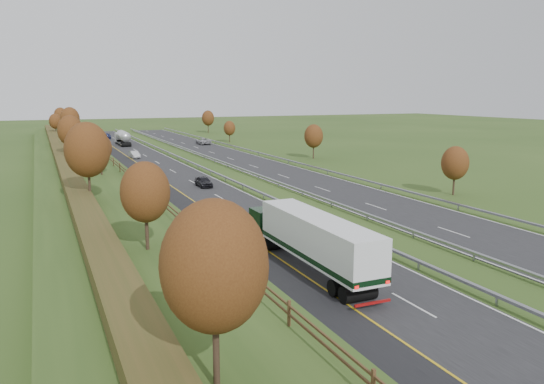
{
  "coord_description": "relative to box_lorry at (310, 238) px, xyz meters",
  "views": [
    {
      "loc": [
        -18.13,
        -24.46,
        12.18
      ],
      "look_at": [
        3.64,
        24.92,
        2.2
      ],
      "focal_mm": 35.0,
      "sensor_mm": 36.0,
      "label": 1
    }
  ],
  "objects": [
    {
      "name": "lane_markings",
      "position": [
        7.81,
        52.9,
        -2.28
      ],
      "size": [
        26.75,
        200.0,
        0.01
      ],
      "color": "silver",
      "rests_on": "near_carriageway"
    },
    {
      "name": "ground",
      "position": [
        9.41,
        48.02,
        -2.33
      ],
      "size": [
        400.0,
        400.0,
        0.0
      ],
      "primitive_type": "plane",
      "color": "#2E4819",
      "rests_on": "ground"
    },
    {
      "name": "outer_barrier_far",
      "position": [
        23.71,
        53.02,
        -1.71
      ],
      "size": [
        0.32,
        200.0,
        0.71
      ],
      "color": "gray",
      "rests_on": "ground"
    },
    {
      "name": "trees_left",
      "position": [
        -11.24,
        49.65,
        4.04
      ],
      "size": [
        6.64,
        164.3,
        7.66
      ],
      "color": "#2D2116",
      "rests_on": "embankment_left"
    },
    {
      "name": "hedge_left",
      "position": [
        -13.59,
        53.02,
        0.22
      ],
      "size": [
        2.2,
        180.0,
        1.1
      ],
      "primitive_type": "cube",
      "color": "#3B3C18",
      "rests_on": "embankment_left"
    },
    {
      "name": "fence_left",
      "position": [
        -7.09,
        52.61,
        0.4
      ],
      "size": [
        0.12,
        189.06,
        1.2
      ],
      "color": "#422B19",
      "rests_on": "embankment_left"
    },
    {
      "name": "road_tanker",
      "position": [
        2.01,
        100.69,
        -0.47
      ],
      "size": [
        2.4,
        11.22,
        3.46
      ],
      "color": "silver",
      "rests_on": "near_carriageway"
    },
    {
      "name": "car_silver_mid",
      "position": [
        0.01,
        72.52,
        -1.62
      ],
      "size": [
        1.81,
        4.18,
        1.34
      ],
      "primitive_type": "imported",
      "rotation": [
        0.0,
        0.0,
        0.1
      ],
      "color": "silver",
      "rests_on": "near_carriageway"
    },
    {
      "name": "trees_far",
      "position": [
        31.2,
        82.23,
        1.92
      ],
      "size": [
        8.45,
        118.6,
        7.12
      ],
      "color": "#2D2116",
      "rests_on": "ground"
    },
    {
      "name": "box_lorry",
      "position": [
        0.0,
        0.0,
        0.0
      ],
      "size": [
        2.58,
        16.28,
        4.06
      ],
      "color": "black",
      "rests_on": "near_carriageway"
    },
    {
      "name": "far_carriageway",
      "position": [
        17.91,
        53.02,
        -2.31
      ],
      "size": [
        10.5,
        200.0,
        0.04
      ],
      "primitive_type": "cube",
      "color": "black",
      "rests_on": "ground"
    },
    {
      "name": "median_barrier_near",
      "position": [
        7.11,
        53.02,
        -1.72
      ],
      "size": [
        0.32,
        200.0,
        0.71
      ],
      "color": "gray",
      "rests_on": "ground"
    },
    {
      "name": "car_dark_near",
      "position": [
        3.01,
        35.94,
        -1.59
      ],
      "size": [
        1.65,
        4.09,
        1.39
      ],
      "primitive_type": "imported",
      "rotation": [
        0.0,
        0.0,
        0.0
      ],
      "color": "black",
      "rests_on": "near_carriageway"
    },
    {
      "name": "hard_shoulder",
      "position": [
        -2.34,
        53.02,
        -2.31
      ],
      "size": [
        3.0,
        200.0,
        0.04
      ],
      "primitive_type": "cube",
      "color": "black",
      "rests_on": "ground"
    },
    {
      "name": "embankment_left",
      "position": [
        -11.59,
        53.02,
        -1.33
      ],
      "size": [
        12.0,
        200.0,
        2.0
      ],
      "primitive_type": "cube",
      "color": "#2E4819",
      "rests_on": "ground"
    },
    {
      "name": "car_small_far",
      "position": [
        0.83,
        121.84,
        -1.61
      ],
      "size": [
        2.41,
        4.89,
        1.37
      ],
      "primitive_type": "imported",
      "rotation": [
        0.0,
        0.0,
        -0.11
      ],
      "color": "#171E49",
      "rests_on": "near_carriageway"
    },
    {
      "name": "near_carriageway",
      "position": [
        1.41,
        53.02,
        -2.31
      ],
      "size": [
        10.5,
        200.0,
        0.04
      ],
      "primitive_type": "cube",
      "color": "black",
      "rests_on": "ground"
    },
    {
      "name": "median_barrier_far",
      "position": [
        12.21,
        53.02,
        -1.72
      ],
      "size": [
        0.32,
        200.0,
        0.71
      ],
      "color": "gray",
      "rests_on": "ground"
    },
    {
      "name": "car_oncoming",
      "position": [
        20.31,
        94.48,
        -1.51
      ],
      "size": [
        2.83,
        5.72,
        1.56
      ],
      "primitive_type": "imported",
      "rotation": [
        0.0,
        0.0,
        3.19
      ],
      "color": "#A9A9AE",
      "rests_on": "far_carriageway"
    }
  ]
}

